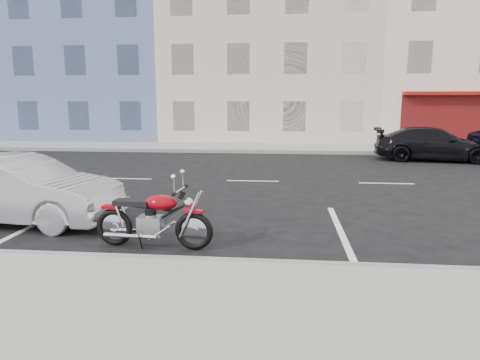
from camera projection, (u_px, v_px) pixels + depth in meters
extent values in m
plane|color=black|center=(319.00, 182.00, 12.93)|extent=(120.00, 120.00, 0.00)
cube|color=gray|center=(206.00, 147.00, 21.91)|extent=(80.00, 3.40, 0.15)
cube|color=gray|center=(26.00, 256.00, 6.55)|extent=(80.00, 0.12, 0.16)
cube|color=gray|center=(200.00, 151.00, 20.24)|extent=(80.00, 0.12, 0.16)
cube|color=slate|center=(94.00, 40.00, 29.04)|extent=(12.00, 12.00, 13.00)
cube|color=beige|center=(270.00, 49.00, 28.02)|extent=(12.00, 12.00, 11.50)
cube|color=beige|center=(479.00, 38.00, 26.68)|extent=(14.00, 12.00, 12.50)
torus|color=black|center=(237.00, 234.00, 6.90)|extent=(0.65, 0.15, 0.64)
torus|color=black|center=(155.00, 230.00, 7.13)|extent=(0.65, 0.15, 0.64)
cube|color=maroon|center=(237.00, 214.00, 6.84)|extent=(0.33, 0.15, 0.05)
cube|color=maroon|center=(152.00, 209.00, 7.07)|extent=(0.30, 0.17, 0.06)
cube|color=gray|center=(193.00, 229.00, 7.01)|extent=(0.42, 0.31, 0.33)
ellipsoid|color=maroon|center=(204.00, 205.00, 6.91)|extent=(0.56, 0.36, 0.26)
cube|color=black|center=(174.00, 205.00, 6.99)|extent=(0.61, 0.29, 0.09)
cylinder|color=silver|center=(223.00, 193.00, 6.81)|extent=(0.08, 0.67, 0.03)
sphere|color=silver|center=(232.00, 205.00, 6.83)|extent=(0.16, 0.16, 0.16)
cylinder|color=silver|center=(172.00, 239.00, 6.96)|extent=(0.91, 0.14, 0.08)
cylinder|color=silver|center=(177.00, 234.00, 7.22)|extent=(0.91, 0.14, 0.08)
cylinder|color=silver|center=(234.00, 217.00, 6.86)|extent=(0.37, 0.07, 0.76)
cylinder|color=black|center=(205.00, 220.00, 6.95)|extent=(0.77, 0.10, 0.47)
imported|color=#A1A4A9|center=(18.00, 190.00, 8.53)|extent=(4.24, 1.82, 1.36)
imported|color=black|center=(433.00, 144.00, 17.49)|extent=(4.88, 2.52, 1.35)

